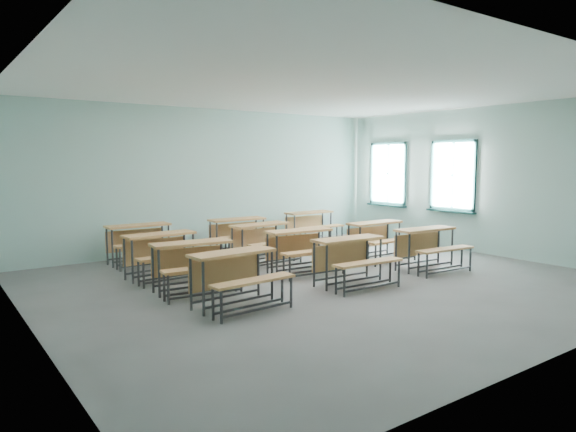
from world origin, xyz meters
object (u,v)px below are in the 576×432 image
desk_unit_r3c0 (140,238)px  desk_unit_r3c2 (312,222)px  desk_unit_r2c0 (163,248)px  desk_unit_r3c1 (240,230)px  desk_unit_r0c2 (429,242)px  desk_unit_r0c1 (353,254)px  desk_unit_r1c2 (378,235)px  desk_unit_r1c0 (194,259)px  desk_unit_r2c1 (264,237)px  desk_unit_r0c0 (237,270)px  desk_unit_r1c1 (302,244)px

desk_unit_r3c0 → desk_unit_r3c2: same height
desk_unit_r2c0 → desk_unit_r3c1: bearing=24.7°
desk_unit_r0c2 → desk_unit_r2c0: same height
desk_unit_r0c1 → desk_unit_r3c0: bearing=122.3°
desk_unit_r1c2 → desk_unit_r2c0: 4.36m
desk_unit_r3c2 → desk_unit_r1c2: bearing=-94.8°
desk_unit_r3c1 → desk_unit_r3c2: size_ratio=1.03×
desk_unit_r0c1 → desk_unit_r1c0: 2.53m
desk_unit_r2c0 → desk_unit_r0c2: bearing=-31.6°
desk_unit_r1c0 → desk_unit_r2c0: (-0.03, 1.19, 0.00)m
desk_unit_r2c1 → desk_unit_r3c2: same height
desk_unit_r2c1 → desk_unit_r2c0: bearing=177.1°
desk_unit_r1c0 → desk_unit_r2c1: bearing=36.9°
desk_unit_r0c0 → desk_unit_r1c1: (2.09, 1.25, 0.00)m
desk_unit_r3c2 → desk_unit_r2c1: bearing=-149.4°
desk_unit_r0c0 → desk_unit_r2c1: (2.02, 2.43, 0.00)m
desk_unit_r1c1 → desk_unit_r3c0: 3.27m
desk_unit_r2c0 → desk_unit_r3c2: size_ratio=1.04×
desk_unit_r0c1 → desk_unit_r1c1: size_ratio=0.98×
desk_unit_r3c1 → desk_unit_r3c2: 2.22m
desk_unit_r0c2 → desk_unit_r0c0: bearing=-175.7°
desk_unit_r0c2 → desk_unit_r2c0: size_ratio=1.00×
desk_unit_r2c1 → desk_unit_r3c1: (0.09, 1.10, 0.00)m
desk_unit_r0c1 → desk_unit_r0c0: bearing=-178.0°
desk_unit_r3c2 → desk_unit_r3c0: bearing=-179.4°
desk_unit_r1c1 → desk_unit_r1c0: bearing=-172.3°
desk_unit_r2c1 → desk_unit_r3c1: bearing=78.9°
desk_unit_r1c1 → desk_unit_r3c1: size_ratio=1.01×
desk_unit_r1c0 → desk_unit_r3c1: bearing=52.5°
desk_unit_r1c0 → desk_unit_r2c0: same height
desk_unit_r0c0 → desk_unit_r1c0: (-0.11, 1.11, 0.00)m
desk_unit_r2c0 → desk_unit_r0c1: bearing=-49.1°
desk_unit_r2c1 → desk_unit_r3c0: bearing=140.9°
desk_unit_r0c0 → desk_unit_r0c1: 2.15m
desk_unit_r2c1 → desk_unit_r3c0: same height
desk_unit_r3c1 → desk_unit_r1c0: bearing=-129.7°
desk_unit_r1c0 → desk_unit_r1c1: (2.21, 0.14, 0.00)m
desk_unit_r1c1 → desk_unit_r3c2: size_ratio=1.04×
desk_unit_r1c0 → desk_unit_r3c0: 2.64m
desk_unit_r1c0 → desk_unit_r2c0: size_ratio=1.01×
desk_unit_r1c2 → desk_unit_r2c1: same height
desk_unit_r1c1 → desk_unit_r2c0: bearing=158.9°
desk_unit_r1c2 → desk_unit_r3c2: 2.48m
desk_unit_r0c2 → desk_unit_r1c1: 2.38m
desk_unit_r0c2 → desk_unit_r2c0: 4.84m
desk_unit_r0c1 → desk_unit_r3c1: bearing=93.0°
desk_unit_r0c0 → desk_unit_r0c2: (4.14, 0.04, 0.00)m
desk_unit_r3c1 → desk_unit_r3c0: bearing=177.1°
desk_unit_r1c2 → desk_unit_r2c0: same height
desk_unit_r0c2 → desk_unit_r2c1: (-2.11, 2.39, 0.00)m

